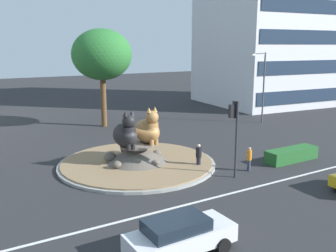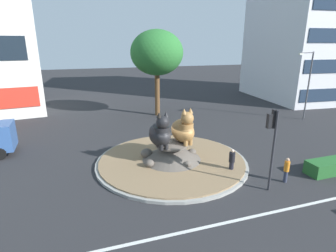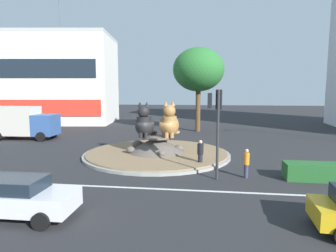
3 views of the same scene
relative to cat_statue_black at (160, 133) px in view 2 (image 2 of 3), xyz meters
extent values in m
plane|color=#28282B|center=(0.88, 0.16, -2.37)|extent=(160.00, 160.00, 0.00)
cube|color=silver|center=(0.88, -7.12, -2.36)|extent=(112.00, 0.20, 0.01)
cylinder|color=gray|center=(0.88, 0.16, -2.28)|extent=(10.80, 10.80, 0.18)
cylinder|color=#846B4C|center=(0.88, 0.16, -2.14)|extent=(10.36, 10.36, 0.09)
cone|color=#564F47|center=(0.88, 0.16, -1.51)|extent=(4.20, 4.20, 1.16)
cylinder|color=#564F47|center=(0.88, 0.16, -0.99)|extent=(2.31, 2.31, 0.12)
ellipsoid|color=#564F47|center=(2.49, 0.27, -1.83)|extent=(0.67, 0.55, 0.53)
ellipsoid|color=#564F47|center=(0.98, 2.12, -1.72)|extent=(0.93, 0.87, 0.74)
ellipsoid|color=#564F47|center=(-0.78, 0.95, -1.75)|extent=(0.86, 0.75, 0.69)
ellipsoid|color=#564F47|center=(-0.94, -0.58, -1.84)|extent=(0.62, 0.63, 0.50)
ellipsoid|color=#564F47|center=(1.45, -1.46, -1.88)|extent=(0.54, 0.46, 0.43)
ellipsoid|color=black|center=(-0.02, 0.12, -0.13)|extent=(1.55, 2.30, 1.61)
cylinder|color=black|center=(0.01, -0.32, 0.05)|extent=(1.11, 1.11, 1.00)
sphere|color=black|center=(0.02, -0.48, 0.93)|extent=(0.88, 0.88, 0.88)
torus|color=black|center=(0.28, 1.05, -0.77)|extent=(1.00, 1.00, 0.20)
cone|color=black|center=(0.27, -0.47, 1.44)|extent=(0.39, 0.39, 0.36)
cone|color=black|center=(-0.22, -0.50, 1.44)|extent=(0.39, 0.39, 0.36)
cylinder|color=black|center=(0.22, -0.67, -0.73)|extent=(0.28, 0.28, 0.40)
cylinder|color=black|center=(-0.15, -0.70, -0.73)|extent=(0.28, 0.28, 0.40)
ellipsoid|color=#9E703D|center=(1.77, 0.36, -0.11)|extent=(1.73, 2.44, 1.65)
cylinder|color=#9E703D|center=(1.83, -0.09, 0.07)|extent=(1.20, 1.20, 1.03)
sphere|color=#9E703D|center=(1.85, -0.25, 0.97)|extent=(0.91, 0.91, 0.91)
torus|color=#9E703D|center=(2.01, 1.33, -0.77)|extent=(0.96, 0.96, 0.21)
cone|color=#9E703D|center=(2.10, -0.22, 1.50)|extent=(0.42, 0.42, 0.37)
cone|color=#9E703D|center=(1.60, -0.29, 1.50)|extent=(0.42, 0.42, 0.37)
cylinder|color=#9E703D|center=(2.06, -0.43, -0.73)|extent=(0.29, 0.29, 0.41)
cylinder|color=#9E703D|center=(1.69, -0.48, -0.73)|extent=(0.29, 0.29, 0.41)
cylinder|color=#2D2D33|center=(5.06, -5.22, 0.04)|extent=(0.14, 0.14, 4.82)
cube|color=black|center=(5.10, -5.00, 1.93)|extent=(0.35, 0.29, 1.05)
sphere|color=red|center=(5.11, -4.92, 2.24)|extent=(0.18, 0.18, 0.18)
sphere|color=#392706|center=(5.11, -4.92, 1.93)|extent=(0.18, 0.18, 0.18)
sphere|color=black|center=(5.11, -4.92, 1.61)|extent=(0.18, 0.18, 0.18)
cube|color=black|center=(4.62, -5.15, 1.87)|extent=(0.24, 0.31, 0.80)
cube|color=silver|center=(29.56, 16.98, 10.45)|extent=(17.20, 16.34, 25.64)
cube|color=#235B28|center=(10.83, -4.61, -1.92)|extent=(4.26, 1.20, 0.90)
cylinder|color=brown|center=(3.57, 13.37, 0.07)|extent=(0.57, 0.57, 4.88)
ellipsoid|color=#286B2D|center=(3.57, 13.37, 4.89)|extent=(5.94, 5.94, 5.05)
cylinder|color=#4C4C51|center=(18.79, 6.43, 1.35)|extent=(0.16, 0.16, 7.43)
cylinder|color=#4C4C51|center=(17.65, 6.08, 4.96)|extent=(2.31, 0.79, 0.10)
cube|color=silver|center=(16.51, 5.73, 4.86)|extent=(0.50, 0.24, 0.16)
cylinder|color=#33384C|center=(6.66, -4.73, -1.99)|extent=(0.24, 0.24, 0.75)
cylinder|color=orange|center=(6.66, -4.73, -1.29)|extent=(0.31, 0.31, 0.65)
sphere|color=tan|center=(6.66, -4.73, -0.86)|extent=(0.21, 0.21, 0.21)
cylinder|color=black|center=(4.13, -2.59, -1.98)|extent=(0.29, 0.29, 0.78)
cylinder|color=black|center=(4.13, -2.59, -1.25)|extent=(0.39, 0.39, 0.68)
sphere|color=beige|center=(4.13, -2.59, -0.80)|extent=(0.22, 0.22, 0.22)
cube|color=#335693|center=(-11.15, 5.69, -0.91)|extent=(2.09, 2.43, 2.01)
cylinder|color=black|center=(-11.14, 6.86, -1.92)|extent=(0.91, 0.34, 0.90)
cylinder|color=black|center=(-11.03, 4.52, -1.92)|extent=(0.91, 0.34, 0.90)
camera|label=1|loc=(-9.82, -22.14, 5.70)|focal=39.76mm
camera|label=2|loc=(-4.85, -16.64, 5.89)|focal=28.63mm
camera|label=3|loc=(4.35, -20.29, 2.35)|focal=30.36mm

